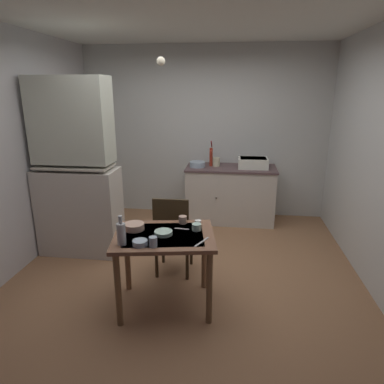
{
  "coord_description": "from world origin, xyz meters",
  "views": [
    {
      "loc": [
        0.49,
        -3.43,
        2.01
      ],
      "look_at": [
        0.04,
        0.11,
        0.92
      ],
      "focal_mm": 31.85,
      "sensor_mm": 36.0,
      "label": 1
    }
  ],
  "objects": [
    {
      "name": "ground_plane",
      "position": [
        0.0,
        0.0,
        0.0
      ],
      "size": [
        4.99,
        4.99,
        0.0
      ],
      "primitive_type": "plane",
      "color": "#936747"
    },
    {
      "name": "wall_back",
      "position": [
        0.0,
        2.04,
        1.33
      ],
      "size": [
        3.93,
        0.1,
        2.66
      ],
      "primitive_type": "cube",
      "color": "silver",
      "rests_on": "ground"
    },
    {
      "name": "wall_left",
      "position": [
        -1.96,
        0.0,
        1.33
      ],
      "size": [
        0.1,
        4.09,
        2.66
      ],
      "primitive_type": "cube",
      "color": "silver",
      "rests_on": "ground"
    },
    {
      "name": "ceiling_slab",
      "position": [
        0.0,
        0.0,
        2.71
      ],
      "size": [
        3.93,
        4.09,
        0.1
      ],
      "primitive_type": "cube",
      "color": "white"
    },
    {
      "name": "hutch_cabinet",
      "position": [
        -1.4,
        0.36,
        1.01
      ],
      "size": [
        0.98,
        0.45,
        2.15
      ],
      "color": "beige",
      "rests_on": "ground"
    },
    {
      "name": "counter_cabinet",
      "position": [
        0.44,
        1.67,
        0.43
      ],
      "size": [
        1.36,
        0.64,
        0.86
      ],
      "color": "beige",
      "rests_on": "ground"
    },
    {
      "name": "sink_basin",
      "position": [
        0.77,
        1.67,
        0.94
      ],
      "size": [
        0.44,
        0.34,
        0.15
      ],
      "color": "white",
      "rests_on": "counter_cabinet"
    },
    {
      "name": "hand_pump",
      "position": [
        0.13,
        1.72,
        1.03
      ],
      "size": [
        0.05,
        0.27,
        0.39
      ],
      "color": "maroon",
      "rests_on": "counter_cabinet"
    },
    {
      "name": "mixing_bowl_counter",
      "position": [
        -0.07,
        1.62,
        0.9
      ],
      "size": [
        0.24,
        0.24,
        0.08
      ],
      "primitive_type": "cylinder",
      "color": "#9EB2C6",
      "rests_on": "counter_cabinet"
    },
    {
      "name": "stoneware_crock",
      "position": [
        0.21,
        1.71,
        0.93
      ],
      "size": [
        0.11,
        0.11,
        0.13
      ],
      "primitive_type": "cylinder",
      "color": "beige",
      "rests_on": "counter_cabinet"
    },
    {
      "name": "dining_table",
      "position": [
        -0.12,
        -0.63,
        0.62
      ],
      "size": [
        1.01,
        0.83,
        0.74
      ],
      "color": "brown",
      "rests_on": "ground"
    },
    {
      "name": "chair_far_side",
      "position": [
        -0.15,
        -0.06,
        0.49
      ],
      "size": [
        0.4,
        0.4,
        0.92
      ],
      "color": "#392A18",
      "rests_on": "ground"
    },
    {
      "name": "serving_bowl_wide",
      "position": [
        -0.42,
        -0.56,
        0.77
      ],
      "size": [
        0.19,
        0.19,
        0.06
      ],
      "primitive_type": "cylinder",
      "color": "tan",
      "rests_on": "dining_table"
    },
    {
      "name": "soup_bowl_small",
      "position": [
        -0.13,
        -0.64,
        0.75
      ],
      "size": [
        0.17,
        0.17,
        0.03
      ],
      "primitive_type": "cylinder",
      "color": "#ADD1C1",
      "rests_on": "dining_table"
    },
    {
      "name": "sauce_dish",
      "position": [
        -0.28,
        -0.88,
        0.76
      ],
      "size": [
        0.13,
        0.13,
        0.05
      ],
      "primitive_type": "cylinder",
      "color": "#9EB2C6",
      "rests_on": "dining_table"
    },
    {
      "name": "teacup_mint",
      "position": [
        0.16,
        -0.5,
        0.77
      ],
      "size": [
        0.09,
        0.09,
        0.06
      ],
      "primitive_type": "cylinder",
      "color": "#ADD1C1",
      "rests_on": "dining_table"
    },
    {
      "name": "mug_dark",
      "position": [
        0.16,
        -0.4,
        0.77
      ],
      "size": [
        0.06,
        0.06,
        0.06
      ],
      "primitive_type": "cylinder",
      "color": "white",
      "rests_on": "dining_table"
    },
    {
      "name": "mug_tall",
      "position": [
        -0.16,
        -0.89,
        0.78
      ],
      "size": [
        0.07,
        0.07,
        0.09
      ],
      "primitive_type": "cylinder",
      "color": "#9EB2C6",
      "rests_on": "dining_table"
    },
    {
      "name": "teacup_cream",
      "position": [
        0.01,
        -0.35,
        0.77
      ],
      "size": [
        0.08,
        0.08,
        0.08
      ],
      "primitive_type": "cylinder",
      "color": "tan",
      "rests_on": "dining_table"
    },
    {
      "name": "glass_bottle",
      "position": [
        -0.44,
        -0.88,
        0.84
      ],
      "size": [
        0.07,
        0.07,
        0.26
      ],
      "color": "#B7BCC1",
      "rests_on": "dining_table"
    },
    {
      "name": "table_knife",
      "position": [
        0.23,
        -0.75,
        0.74
      ],
      "size": [
        0.11,
        0.2,
        0.0
      ],
      "primitive_type": "cube",
      "rotation": [
        0.0,
        0.0,
        1.11
      ],
      "color": "silver",
      "rests_on": "dining_table"
    },
    {
      "name": "teaspoon_near_bowl",
      "position": [
        0.02,
        -0.49,
        0.74
      ],
      "size": [
        0.14,
        0.03,
        0.0
      ],
      "primitive_type": "cube",
      "rotation": [
        0.0,
        0.0,
        6.2
      ],
      "color": "beige",
      "rests_on": "dining_table"
    },
    {
      "name": "pendant_bulb",
      "position": [
        -0.21,
        -0.18,
        2.25
      ],
      "size": [
        0.08,
        0.08,
        0.08
      ],
      "primitive_type": "sphere",
      "color": "#F9EFCC"
    }
  ]
}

